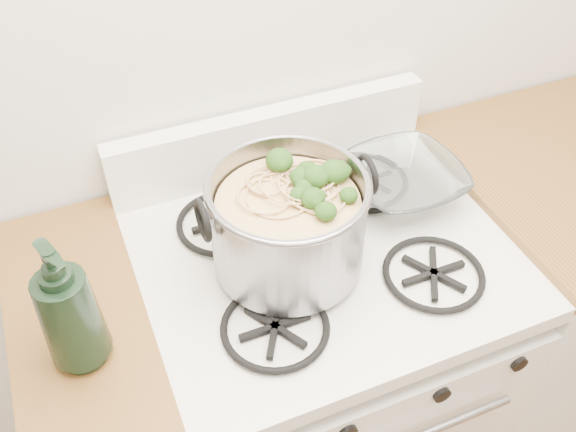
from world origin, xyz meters
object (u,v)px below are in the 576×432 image
Objects in this scene: spatula at (320,218)px; stock_pot at (288,224)px; gas_range at (318,376)px; bottle at (66,306)px; glass_bowl at (402,186)px.

stock_pot is at bearing -95.95° from spatula.
bottle is at bearing -171.07° from gas_range.
glass_bowl is 0.76m from bottle.
bottle is (-0.73, -0.16, 0.12)m from glass_bowl.
gas_range is 2.74× the size of stock_pot.
stock_pot reaches higher than spatula.
gas_range is at bearing -12.12° from bottle.
glass_bowl is (0.32, 0.09, -0.08)m from stock_pot.
glass_bowl is 0.38× the size of bottle.
glass_bowl is (0.23, 0.09, 0.50)m from gas_range.
spatula is at bearing 74.46° from gas_range.
gas_range is 3.37× the size of bottle.
bottle reaches higher than spatula.
spatula is (0.10, 0.07, -0.09)m from stock_pot.
spatula is 1.13× the size of bottle.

